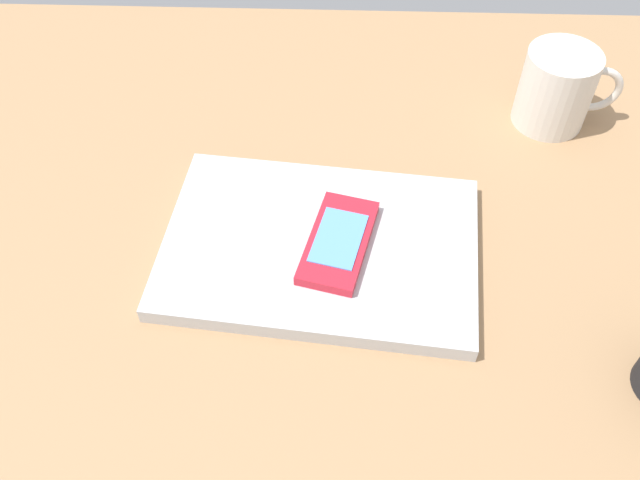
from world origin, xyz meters
The scene contains 4 objects.
desk_surface centered at (0.00, 0.00, 1.50)cm, with size 120.00×80.00×3.00cm, color #9E7751.
laptop_closed centered at (-3.76, -5.40, 3.91)cm, with size 31.97×21.84×1.82cm, color #B7BABC.
cell_phone_on_laptop centered at (-1.88, -5.93, 5.43)cm, with size 8.49×12.94×1.29cm.
coffee_mug centered at (23.67, 16.56, 7.75)cm, with size 12.13×8.62×9.49cm.
Camera 1 is at (-2.24, -50.37, 59.33)cm, focal length 38.84 mm.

